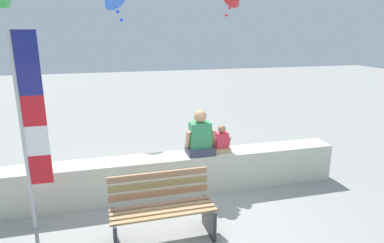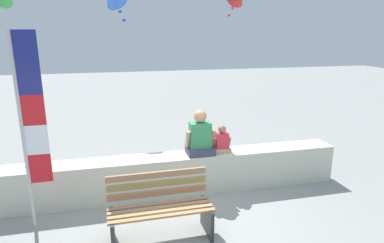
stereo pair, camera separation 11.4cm
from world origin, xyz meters
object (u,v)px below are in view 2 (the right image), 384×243
Objects in this scene: person_adult at (200,137)px; person_child at (222,142)px; park_bench at (160,210)px; flag_banner at (29,121)px.

person_adult reaches higher than person_child.
park_bench is at bearing -136.51° from person_child.
person_child is 0.18× the size of flag_banner.
flag_banner is (-1.68, 0.64, 1.22)m from park_bench.
park_bench is 1.80× the size of person_adult.
person_adult is 0.42m from person_child.
park_bench is 2.17m from flag_banner.
person_child is at bearing 0.05° from person_adult.
flag_banner reaches higher than person_adult.
person_adult is (0.90, 1.23, 0.61)m from park_bench.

